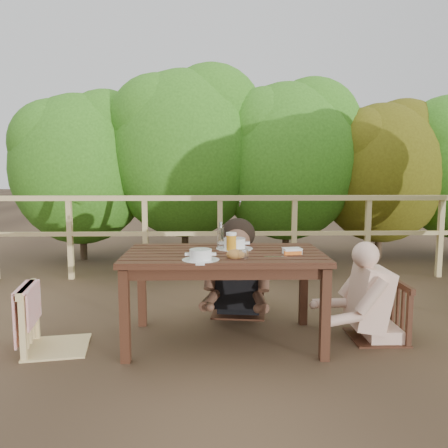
{
  "coord_description": "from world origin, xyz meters",
  "views": [
    {
      "loc": [
        -0.08,
        -3.22,
        1.29
      ],
      "look_at": [
        0.0,
        0.05,
        0.9
      ],
      "focal_mm": 35.06,
      "sensor_mm": 36.0,
      "label": 1
    }
  ],
  "objects_px": {
    "chair_far": "(239,262)",
    "soup_near": "(201,255)",
    "bottle": "(221,236)",
    "chair_left": "(55,288)",
    "chair_right": "(378,286)",
    "bread_roll": "(235,255)",
    "beer_glass": "(231,242)",
    "woman": "(239,240)",
    "diner_right": "(383,259)",
    "butter_tub": "(292,252)",
    "soup_far": "(234,244)",
    "tumbler": "(244,255)",
    "table": "(224,298)"
  },
  "relations": [
    {
      "from": "chair_far",
      "to": "soup_near",
      "type": "distance_m",
      "value": 1.04
    },
    {
      "from": "bottle",
      "to": "chair_left",
      "type": "bearing_deg",
      "value": -168.34
    },
    {
      "from": "chair_right",
      "to": "bread_roll",
      "type": "bearing_deg",
      "value": -77.05
    },
    {
      "from": "beer_glass",
      "to": "woman",
      "type": "bearing_deg",
      "value": 81.29
    },
    {
      "from": "diner_right",
      "to": "butter_tub",
      "type": "distance_m",
      "value": 0.74
    },
    {
      "from": "soup_far",
      "to": "butter_tub",
      "type": "height_order",
      "value": "soup_far"
    },
    {
      "from": "soup_far",
      "to": "beer_glass",
      "type": "relative_size",
      "value": 1.88
    },
    {
      "from": "tumbler",
      "to": "beer_glass",
      "type": "bearing_deg",
      "value": 102.5
    },
    {
      "from": "soup_near",
      "to": "bottle",
      "type": "xyz_separation_m",
      "value": [
        0.14,
        0.42,
        0.07
      ]
    },
    {
      "from": "table",
      "to": "soup_near",
      "type": "xyz_separation_m",
      "value": [
        -0.17,
        -0.28,
        0.38
      ]
    },
    {
      "from": "bottle",
      "to": "chair_far",
      "type": "bearing_deg",
      "value": 71.72
    },
    {
      "from": "chair_right",
      "to": "beer_glass",
      "type": "distance_m",
      "value": 1.18
    },
    {
      "from": "diner_right",
      "to": "butter_tub",
      "type": "relative_size",
      "value": 9.46
    },
    {
      "from": "bread_roll",
      "to": "bottle",
      "type": "height_order",
      "value": "bottle"
    },
    {
      "from": "tumbler",
      "to": "bottle",
      "type": "bearing_deg",
      "value": 110.59
    },
    {
      "from": "bread_roll",
      "to": "tumbler",
      "type": "relative_size",
      "value": 1.63
    },
    {
      "from": "soup_far",
      "to": "chair_right",
      "type": "bearing_deg",
      "value": -6.15
    },
    {
      "from": "chair_far",
      "to": "bread_roll",
      "type": "height_order",
      "value": "chair_far"
    },
    {
      "from": "bottle",
      "to": "tumbler",
      "type": "xyz_separation_m",
      "value": [
        0.15,
        -0.4,
        -0.07
      ]
    },
    {
      "from": "chair_far",
      "to": "butter_tub",
      "type": "bearing_deg",
      "value": -58.82
    },
    {
      "from": "woman",
      "to": "soup_near",
      "type": "relative_size",
      "value": 5.27
    },
    {
      "from": "woman",
      "to": "soup_far",
      "type": "distance_m",
      "value": 0.56
    },
    {
      "from": "table",
      "to": "woman",
      "type": "relative_size",
      "value": 1.09
    },
    {
      "from": "table",
      "to": "butter_tub",
      "type": "relative_size",
      "value": 11.09
    },
    {
      "from": "woman",
      "to": "soup_far",
      "type": "xyz_separation_m",
      "value": [
        -0.07,
        -0.55,
        0.05
      ]
    },
    {
      "from": "table",
      "to": "beer_glass",
      "type": "relative_size",
      "value": 9.64
    },
    {
      "from": "soup_far",
      "to": "tumbler",
      "type": "xyz_separation_m",
      "value": [
        0.04,
        -0.41,
        -0.01
      ]
    },
    {
      "from": "diner_right",
      "to": "beer_glass",
      "type": "bearing_deg",
      "value": 88.59
    },
    {
      "from": "beer_glass",
      "to": "bottle",
      "type": "relative_size",
      "value": 0.68
    },
    {
      "from": "chair_right",
      "to": "tumbler",
      "type": "distance_m",
      "value": 1.14
    },
    {
      "from": "soup_far",
      "to": "butter_tub",
      "type": "bearing_deg",
      "value": -29.72
    },
    {
      "from": "chair_left",
      "to": "bread_roll",
      "type": "distance_m",
      "value": 1.33
    },
    {
      "from": "table",
      "to": "tumbler",
      "type": "bearing_deg",
      "value": -64.03
    },
    {
      "from": "tumbler",
      "to": "bread_roll",
      "type": "bearing_deg",
      "value": 144.55
    },
    {
      "from": "table",
      "to": "bottle",
      "type": "distance_m",
      "value": 0.48
    },
    {
      "from": "chair_far",
      "to": "butter_tub",
      "type": "xyz_separation_m",
      "value": [
        0.34,
        -0.77,
        0.23
      ]
    },
    {
      "from": "diner_right",
      "to": "bread_roll",
      "type": "relative_size",
      "value": 9.88
    },
    {
      "from": "chair_far",
      "to": "chair_right",
      "type": "height_order",
      "value": "chair_far"
    },
    {
      "from": "chair_right",
      "to": "bottle",
      "type": "height_order",
      "value": "bottle"
    },
    {
      "from": "chair_right",
      "to": "butter_tub",
      "type": "distance_m",
      "value": 0.76
    },
    {
      "from": "chair_left",
      "to": "soup_far",
      "type": "xyz_separation_m",
      "value": [
        1.31,
        0.25,
        0.28
      ]
    },
    {
      "from": "butter_tub",
      "to": "tumbler",
      "type": "bearing_deg",
      "value": -162.44
    },
    {
      "from": "table",
      "to": "soup_near",
      "type": "relative_size",
      "value": 5.72
    },
    {
      "from": "soup_near",
      "to": "tumbler",
      "type": "xyz_separation_m",
      "value": [
        0.3,
        0.02,
        -0.0
      ]
    },
    {
      "from": "bottle",
      "to": "butter_tub",
      "type": "distance_m",
      "value": 0.57
    },
    {
      "from": "chair_right",
      "to": "soup_near",
      "type": "relative_size",
      "value": 3.27
    },
    {
      "from": "tumbler",
      "to": "soup_far",
      "type": "bearing_deg",
      "value": 96.01
    },
    {
      "from": "table",
      "to": "woman",
      "type": "height_order",
      "value": "woman"
    },
    {
      "from": "table",
      "to": "butter_tub",
      "type": "distance_m",
      "value": 0.62
    },
    {
      "from": "soup_far",
      "to": "bread_roll",
      "type": "relative_size",
      "value": 2.26
    }
  ]
}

